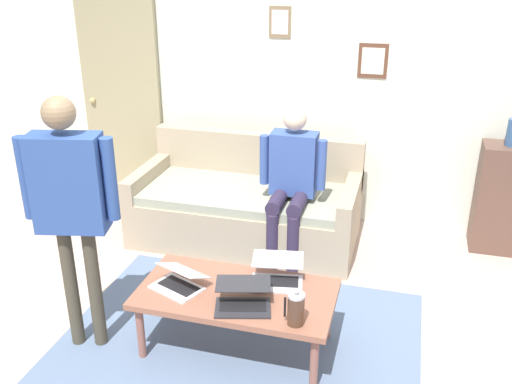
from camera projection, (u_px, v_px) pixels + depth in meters
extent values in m
plane|color=#BDA397|center=(220.00, 343.00, 3.80)|extent=(7.68, 7.68, 0.00)
cube|color=slate|center=(232.00, 355.00, 3.67)|extent=(2.35, 2.08, 0.01)
cube|color=silver|center=(293.00, 76.00, 5.22)|extent=(7.04, 0.10, 2.70)
cube|color=#836D4D|center=(280.00, 22.00, 5.01)|extent=(0.20, 0.02, 0.27)
cube|color=silver|center=(280.00, 22.00, 5.00)|extent=(0.15, 0.00, 0.21)
cube|color=brown|center=(373.00, 61.00, 4.93)|extent=(0.25, 0.02, 0.30)
cube|color=silver|center=(373.00, 61.00, 4.92)|extent=(0.19, 0.00, 0.23)
cube|color=tan|center=(122.00, 101.00, 5.69)|extent=(0.82, 0.05, 2.05)
sphere|color=tan|center=(93.00, 100.00, 5.73)|extent=(0.06, 0.06, 0.06)
cube|color=tan|center=(246.00, 218.00, 5.08)|extent=(1.95, 0.94, 0.42)
cube|color=#9CA08A|center=(245.00, 193.00, 4.96)|extent=(1.71, 0.86, 0.08)
cube|color=tan|center=(258.00, 157.00, 5.26)|extent=(1.95, 0.14, 0.46)
cube|color=tan|center=(351.00, 197.00, 4.73)|extent=(0.12, 0.94, 0.20)
cube|color=tan|center=(149.00, 176.00, 5.18)|extent=(0.12, 0.94, 0.20)
cube|color=#905944|center=(236.00, 294.00, 3.61)|extent=(1.25, 0.66, 0.04)
cylinder|color=#90594A|center=(314.00, 363.00, 3.32)|extent=(0.05, 0.05, 0.39)
cylinder|color=#8E584A|center=(141.00, 332.00, 3.60)|extent=(0.05, 0.05, 0.39)
cylinder|color=#9A5B45|center=(328.00, 313.00, 3.78)|extent=(0.05, 0.05, 0.39)
cylinder|color=brown|center=(173.00, 288.00, 4.05)|extent=(0.05, 0.05, 0.39)
cube|color=silver|center=(177.00, 288.00, 3.63)|extent=(0.37, 0.32, 0.01)
cube|color=black|center=(179.00, 286.00, 3.64)|extent=(0.29, 0.22, 0.00)
cube|color=silver|center=(183.00, 270.00, 3.63)|extent=(0.36, 0.29, 0.09)
cube|color=silver|center=(183.00, 271.00, 3.63)|extent=(0.33, 0.26, 0.08)
cube|color=silver|center=(277.00, 284.00, 3.67)|extent=(0.37, 0.28, 0.01)
cube|color=black|center=(277.00, 281.00, 3.69)|extent=(0.30, 0.18, 0.00)
cube|color=silver|center=(278.00, 259.00, 3.74)|extent=(0.37, 0.27, 0.02)
cube|color=#272725|center=(278.00, 260.00, 3.73)|extent=(0.33, 0.24, 0.01)
cube|color=#28282D|center=(243.00, 308.00, 3.42)|extent=(0.38, 0.29, 0.01)
cube|color=black|center=(243.00, 305.00, 3.44)|extent=(0.30, 0.20, 0.00)
cube|color=#28282D|center=(243.00, 283.00, 3.48)|extent=(0.38, 0.28, 0.01)
cube|color=#231A30|center=(243.00, 284.00, 3.47)|extent=(0.34, 0.25, 0.00)
cylinder|color=#4C3323|center=(296.00, 310.00, 3.26)|extent=(0.10, 0.10, 0.18)
cylinder|color=#B7B7BC|center=(296.00, 295.00, 3.22)|extent=(0.10, 0.10, 0.02)
sphere|color=#B2B2B7|center=(296.00, 292.00, 3.21)|extent=(0.03, 0.03, 0.03)
cube|color=black|center=(285.00, 307.00, 3.27)|extent=(0.01, 0.01, 0.13)
cube|color=brown|center=(501.00, 198.00, 4.83)|extent=(0.42, 0.32, 0.94)
cylinder|color=#464033|center=(71.00, 288.00, 3.64)|extent=(0.09, 0.09, 0.85)
cylinder|color=#464033|center=(95.00, 288.00, 3.64)|extent=(0.09, 0.09, 0.85)
cube|color=#2E4C91|center=(68.00, 183.00, 3.36)|extent=(0.45, 0.28, 0.60)
cylinder|color=#2E4C91|center=(26.00, 178.00, 3.35)|extent=(0.10, 0.10, 0.51)
cylinder|color=#2E4C91|center=(110.00, 179.00, 3.33)|extent=(0.10, 0.10, 0.51)
sphere|color=#8B7353|center=(59.00, 113.00, 3.19)|extent=(0.19, 0.19, 0.19)
cylinder|color=#312841|center=(293.00, 245.00, 4.53)|extent=(0.10, 0.10, 0.50)
cylinder|color=#312841|center=(272.00, 243.00, 4.57)|extent=(0.10, 0.10, 0.50)
cylinder|color=#312841|center=(299.00, 202.00, 4.57)|extent=(0.12, 0.40, 0.12)
cylinder|color=#312841|center=(278.00, 200.00, 4.61)|extent=(0.12, 0.40, 0.12)
cube|color=#38549E|center=(294.00, 163.00, 4.65)|extent=(0.37, 0.20, 0.52)
cylinder|color=#38549E|center=(322.00, 165.00, 4.53)|extent=(0.08, 0.08, 0.42)
cylinder|color=#38549E|center=(264.00, 160.00, 4.65)|extent=(0.08, 0.08, 0.42)
sphere|color=beige|center=(295.00, 119.00, 4.50)|extent=(0.19, 0.19, 0.19)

